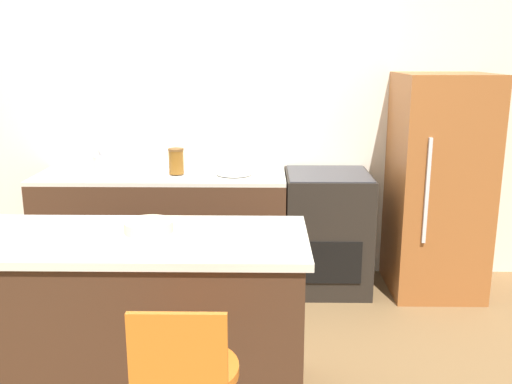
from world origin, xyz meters
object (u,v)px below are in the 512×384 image
oven_range (327,231)px  kettle (106,162)px  refrigerator (438,185)px  mixing_bowl (234,168)px

oven_range → kettle: size_ratio=4.06×
oven_range → refrigerator: size_ratio=0.55×
refrigerator → mixing_bowl: refrigerator is taller
refrigerator → kettle: (-2.48, -0.01, 0.17)m
oven_range → mixing_bowl: mixing_bowl is taller
oven_range → refrigerator: 0.89m
refrigerator → kettle: size_ratio=7.35×
kettle → refrigerator: bearing=0.1°
refrigerator → kettle: 2.48m
oven_range → kettle: 1.75m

